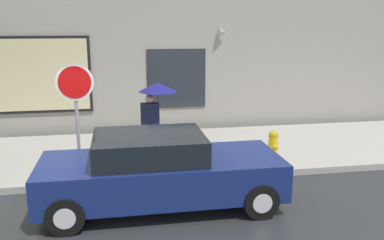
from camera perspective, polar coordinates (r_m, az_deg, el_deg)
ground_plane at (r=8.07m, az=-12.21°, el=-11.81°), size 60.00×60.00×0.00m
sidewalk at (r=10.85m, az=-11.72°, el=-4.80°), size 20.00×4.00×0.15m
building_facade at (r=12.83m, az=-12.28°, el=13.35°), size 20.00×0.67×7.00m
parked_car at (r=7.77m, az=-4.50°, el=-7.01°), size 4.41×1.81×1.41m
fire_hydrant at (r=10.18m, az=11.02°, el=-3.45°), size 0.30×0.44×0.72m
pedestrian_with_umbrella at (r=10.17m, az=-5.06°, el=2.98°), size 0.93×0.93×1.81m
stop_sign at (r=8.86m, az=-15.63°, el=2.87°), size 0.76×0.10×2.42m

